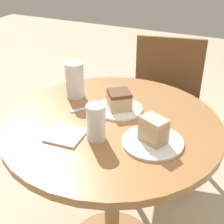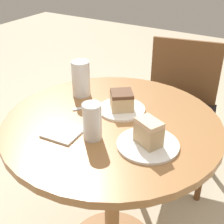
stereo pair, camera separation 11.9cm
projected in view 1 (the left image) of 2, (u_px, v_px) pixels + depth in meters
table at (112, 156)px, 1.30m from camera, size 0.85×0.85×0.76m
chair at (165, 105)px, 1.97m from camera, size 0.52×0.50×0.85m
plate_near at (119, 109)px, 1.29m from camera, size 0.19×0.19×0.01m
plate_far at (152, 142)px, 1.08m from camera, size 0.22×0.22×0.01m
cake_slice_near at (119, 100)px, 1.27m from camera, size 0.12×0.12×0.07m
cake_slice_far at (153, 130)px, 1.06m from camera, size 0.11×0.09×0.09m
glass_lemonade at (75, 82)px, 1.36m from camera, size 0.08×0.08×0.16m
glass_water at (95, 124)px, 1.08m from camera, size 0.07×0.07×0.14m
napkin_stack at (66, 135)px, 1.12m from camera, size 0.13×0.13×0.01m
fork at (90, 108)px, 1.30m from camera, size 0.12×0.15×0.00m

